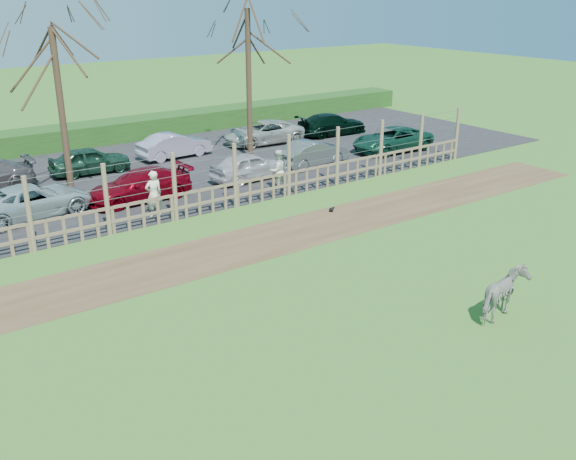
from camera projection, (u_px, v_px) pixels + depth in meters
ground at (312, 303)px, 17.09m from camera, size 120.00×120.00×0.00m
dirt_strip at (226, 250)px, 20.50m from camera, size 34.00×2.80×0.01m
asphalt at (110, 179)px, 28.08m from camera, size 44.00×13.00×0.04m
hedge at (58, 138)px, 33.20m from camera, size 46.00×2.00×1.10m
fence at (175, 199)px, 22.87m from camera, size 30.16×0.16×2.50m
tree_mid at (57, 71)px, 24.51m from camera, size 4.80×4.80×6.83m
tree_right at (248, 48)px, 29.67m from camera, size 4.80×4.80×7.35m
zebra at (504, 295)px, 16.10m from camera, size 1.68×1.04×1.32m
visitor_a at (154, 194)px, 23.11m from camera, size 0.63×0.42×1.72m
visitor_b at (278, 171)px, 26.05m from camera, size 0.88×0.71×1.72m
crow at (331, 210)px, 23.98m from camera, size 0.23×0.17×0.19m
car_2 at (32, 201)px, 23.23m from camera, size 4.55×2.57×1.20m
car_3 at (140, 185)px, 25.00m from camera, size 4.20×1.84×1.20m
car_4 at (249, 166)px, 27.66m from camera, size 3.61×1.65×1.20m
car_5 at (313, 153)px, 29.87m from camera, size 3.73×1.56×1.20m
car_6 at (392, 139)px, 32.51m from camera, size 4.39×2.16×1.20m
car_10 at (90, 160)px, 28.62m from camera, size 3.60×1.61×1.20m
car_11 at (175, 145)px, 31.32m from camera, size 3.71×1.47×1.20m
car_12 at (263, 132)px, 34.09m from camera, size 4.47×2.35×1.20m
car_13 at (332, 124)px, 36.12m from camera, size 4.26×2.01×1.20m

